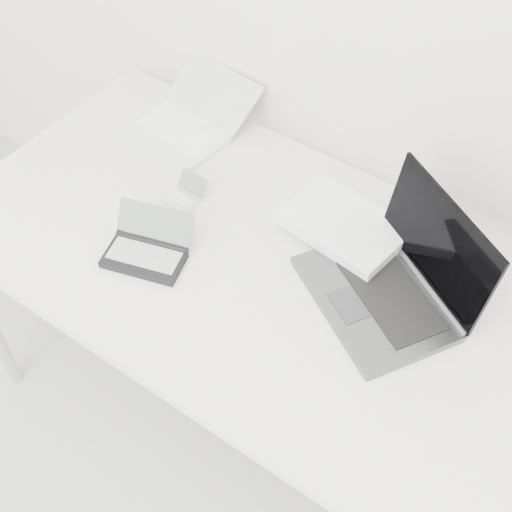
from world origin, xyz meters
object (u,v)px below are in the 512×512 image
Objects in this scene: laptop_large at (373,259)px; netbook_open_white at (186,124)px; palmtop_charcoal at (147,250)px; desk at (276,281)px.

netbook_open_white is at bearing -161.66° from laptop_large.
palmtop_charcoal is at bearing -56.77° from netbook_open_white.
desk is 0.55m from netbook_open_white.
palmtop_charcoal is (-0.44, -0.26, -0.02)m from laptop_large.
laptop_large reaches higher than netbook_open_white.
palmtop_charcoal reaches higher than desk.
palmtop_charcoal is at bearing -151.96° from desk.
laptop_large is at bearing 34.37° from desk.
laptop_large is 2.46× the size of palmtop_charcoal.
netbook_open_white is (-0.66, 0.14, -0.01)m from laptop_large.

